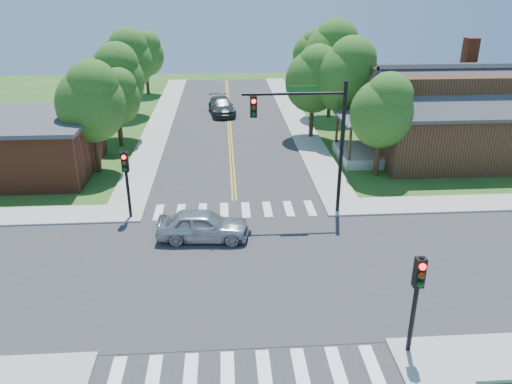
{
  "coord_description": "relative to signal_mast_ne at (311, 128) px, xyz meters",
  "views": [
    {
      "loc": [
        -0.52,
        -18.82,
        11.85
      ],
      "look_at": [
        0.99,
        3.64,
        2.2
      ],
      "focal_mm": 35.0,
      "sensor_mm": 36.0,
      "label": 1
    }
  ],
  "objects": [
    {
      "name": "ground",
      "position": [
        -3.91,
        -5.59,
        -4.85
      ],
      "size": [
        100.0,
        100.0,
        0.0
      ],
      "primitive_type": "plane",
      "color": "#28571B",
      "rests_on": "ground"
    },
    {
      "name": "road_ns",
      "position": [
        -3.91,
        -5.59,
        -4.83
      ],
      "size": [
        10.0,
        90.0,
        0.04
      ],
      "primitive_type": "cube",
      "color": "#2D2D30",
      "rests_on": "ground"
    },
    {
      "name": "road_ew",
      "position": [
        -3.91,
        -5.59,
        -4.83
      ],
      "size": [
        90.0,
        10.0,
        0.04
      ],
      "primitive_type": "cube",
      "color": "#2D2D30",
      "rests_on": "ground"
    },
    {
      "name": "intersection_patch",
      "position": [
        -3.91,
        -5.59,
        -4.85
      ],
      "size": [
        10.2,
        10.2,
        0.06
      ],
      "primitive_type": "cube",
      "color": "#2D2D30",
      "rests_on": "ground"
    },
    {
      "name": "sidewalk_ne",
      "position": [
        11.9,
        10.23,
        -4.78
      ],
      "size": [
        40.0,
        40.0,
        0.14
      ],
      "color": "#9E9B93",
      "rests_on": "ground"
    },
    {
      "name": "sidewalk_nw",
      "position": [
        -19.73,
        10.23,
        -4.78
      ],
      "size": [
        40.0,
        40.0,
        0.14
      ],
      "color": "#9E9B93",
      "rests_on": "ground"
    },
    {
      "name": "crosswalk_north",
      "position": [
        -3.91,
        0.61,
        -4.8
      ],
      "size": [
        8.85,
        2.0,
        0.01
      ],
      "color": "white",
      "rests_on": "ground"
    },
    {
      "name": "crosswalk_south",
      "position": [
        -3.91,
        -11.79,
        -4.8
      ],
      "size": [
        8.85,
        2.0,
        0.01
      ],
      "color": "white",
      "rests_on": "ground"
    },
    {
      "name": "centerline",
      "position": [
        -3.91,
        -5.59,
        -4.8
      ],
      "size": [
        0.3,
        90.0,
        0.01
      ],
      "color": "gold",
      "rests_on": "ground"
    },
    {
      "name": "signal_mast_ne",
      "position": [
        0.0,
        0.0,
        0.0
      ],
      "size": [
        5.3,
        0.42,
        7.2
      ],
      "color": "black",
      "rests_on": "ground"
    },
    {
      "name": "signal_pole_se",
      "position": [
        1.69,
        -11.21,
        -2.19
      ],
      "size": [
        0.34,
        0.42,
        3.8
      ],
      "color": "black",
      "rests_on": "ground"
    },
    {
      "name": "signal_pole_nw",
      "position": [
        -9.51,
        -0.01,
        -2.19
      ],
      "size": [
        0.34,
        0.42,
        3.8
      ],
      "color": "black",
      "rests_on": "ground"
    },
    {
      "name": "house_ne",
      "position": [
        11.19,
        8.65,
        -1.52
      ],
      "size": [
        13.05,
        8.8,
        7.11
      ],
      "color": "#381E13",
      "rests_on": "ground"
    },
    {
      "name": "building_nw",
      "position": [
        -18.11,
        7.61,
        -2.97
      ],
      "size": [
        10.4,
        8.4,
        3.73
      ],
      "color": "brown",
      "rests_on": "ground"
    },
    {
      "name": "tree_e_a",
      "position": [
        5.53,
        5.48,
        -0.45
      ],
      "size": [
        3.95,
        3.76,
        6.72
      ],
      "color": "#382314",
      "rests_on": "ground"
    },
    {
      "name": "tree_e_b",
      "position": [
        4.96,
        12.65,
        0.48
      ],
      "size": [
        4.78,
        4.54,
        8.13
      ],
      "color": "#382314",
      "rests_on": "ground"
    },
    {
      "name": "tree_e_c",
      "position": [
        5.44,
        20.44,
        0.91
      ],
      "size": [
        5.17,
        4.91,
        8.79
      ],
      "color": "#382314",
      "rests_on": "ground"
    },
    {
      "name": "tree_e_d",
      "position": [
        5.28,
        29.27,
        -0.16
      ],
      "size": [
        4.22,
        4.0,
        7.17
      ],
      "color": "#382314",
      "rests_on": "ground"
    },
    {
      "name": "tree_w_a",
      "position": [
        -12.69,
        7.3,
        -0.01
      ],
      "size": [
        4.35,
        4.13,
        7.39
      ],
      "color": "#382314",
      "rests_on": "ground"
    },
    {
      "name": "tree_w_b",
      "position": [
        -12.57,
        14.59,
        0.13
      ],
      "size": [
        4.47,
        4.25,
        7.6
      ],
      "color": "#382314",
      "rests_on": "ground"
    },
    {
      "name": "tree_w_c",
      "position": [
        -12.99,
        22.45,
        0.37
      ],
      "size": [
        4.69,
        4.46,
        7.97
      ],
      "color": "#382314",
      "rests_on": "ground"
    },
    {
      "name": "tree_w_d",
      "position": [
        -12.61,
        31.59,
        -0.37
      ],
      "size": [
        4.03,
        3.83,
        6.85
      ],
      "color": "#382314",
      "rests_on": "ground"
    },
    {
      "name": "tree_house",
      "position": [
        2.67,
        13.96,
        -0.0
      ],
      "size": [
        4.35,
        4.14,
        7.4
      ],
      "color": "#382314",
      "rests_on": "ground"
    },
    {
      "name": "tree_bldg",
      "position": [
        -12.24,
        12.91,
        -0.94
      ],
      "size": [
        3.52,
        3.34,
        5.98
      ],
      "color": "#382314",
      "rests_on": "ground"
    },
    {
      "name": "car_silver",
      "position": [
        -5.57,
        -2.61,
        -4.09
      ],
      "size": [
        2.44,
        4.73,
        1.52
      ],
      "primitive_type": "imported",
      "rotation": [
        0.0,
        0.0,
        1.5
      ],
      "color": "#BABCC2",
      "rests_on": "ground"
    },
    {
      "name": "car_dgrey",
      "position": [
        -4.55,
        22.04,
        -4.09
      ],
      "size": [
        3.5,
        5.79,
        1.52
      ],
      "primitive_type": "imported",
      "rotation": [
        0.0,
        0.0,
        0.13
      ],
      "color": "#323537",
      "rests_on": "ground"
    }
  ]
}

